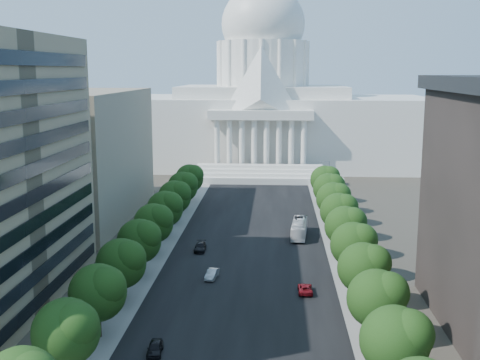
% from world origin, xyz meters
% --- Properties ---
extents(road_asphalt, '(30.00, 260.00, 0.01)m').
position_xyz_m(road_asphalt, '(0.00, 90.00, 0.00)').
color(road_asphalt, black).
rests_on(road_asphalt, ground).
extents(sidewalk_left, '(8.00, 260.00, 0.02)m').
position_xyz_m(sidewalk_left, '(-19.00, 90.00, 0.00)').
color(sidewalk_left, gray).
rests_on(sidewalk_left, ground).
extents(sidewalk_right, '(8.00, 260.00, 0.02)m').
position_xyz_m(sidewalk_right, '(19.00, 90.00, 0.00)').
color(sidewalk_right, gray).
rests_on(sidewalk_right, ground).
extents(capitol, '(120.00, 56.00, 73.00)m').
position_xyz_m(capitol, '(0.00, 184.89, 20.01)').
color(capitol, white).
rests_on(capitol, ground).
extents(office_block_left_far, '(38.00, 52.00, 30.00)m').
position_xyz_m(office_block_left_far, '(-48.00, 100.00, 15.00)').
color(office_block_left_far, gray).
rests_on(office_block_left_far, ground).
extents(tree_l_b, '(7.79, 7.60, 9.97)m').
position_xyz_m(tree_l_b, '(-17.66, 23.81, 6.45)').
color(tree_l_b, '#33261C').
rests_on(tree_l_b, ground).
extents(tree_l_c, '(7.79, 7.60, 9.97)m').
position_xyz_m(tree_l_c, '(-17.66, 35.81, 6.45)').
color(tree_l_c, '#33261C').
rests_on(tree_l_c, ground).
extents(tree_l_d, '(7.79, 7.60, 9.97)m').
position_xyz_m(tree_l_d, '(-17.66, 47.81, 6.45)').
color(tree_l_d, '#33261C').
rests_on(tree_l_d, ground).
extents(tree_l_e, '(7.79, 7.60, 9.97)m').
position_xyz_m(tree_l_e, '(-17.66, 59.81, 6.45)').
color(tree_l_e, '#33261C').
rests_on(tree_l_e, ground).
extents(tree_l_f, '(7.79, 7.60, 9.97)m').
position_xyz_m(tree_l_f, '(-17.66, 71.81, 6.45)').
color(tree_l_f, '#33261C').
rests_on(tree_l_f, ground).
extents(tree_l_g, '(7.79, 7.60, 9.97)m').
position_xyz_m(tree_l_g, '(-17.66, 83.81, 6.45)').
color(tree_l_g, '#33261C').
rests_on(tree_l_g, ground).
extents(tree_l_h, '(7.79, 7.60, 9.97)m').
position_xyz_m(tree_l_h, '(-17.66, 95.81, 6.45)').
color(tree_l_h, '#33261C').
rests_on(tree_l_h, ground).
extents(tree_l_i, '(7.79, 7.60, 9.97)m').
position_xyz_m(tree_l_i, '(-17.66, 107.81, 6.45)').
color(tree_l_i, '#33261C').
rests_on(tree_l_i, ground).
extents(tree_l_j, '(7.79, 7.60, 9.97)m').
position_xyz_m(tree_l_j, '(-17.66, 119.81, 6.45)').
color(tree_l_j, '#33261C').
rests_on(tree_l_j, ground).
extents(tree_r_b, '(7.79, 7.60, 9.97)m').
position_xyz_m(tree_r_b, '(18.34, 23.81, 6.45)').
color(tree_r_b, '#33261C').
rests_on(tree_r_b, ground).
extents(tree_r_c, '(7.79, 7.60, 9.97)m').
position_xyz_m(tree_r_c, '(18.34, 35.81, 6.45)').
color(tree_r_c, '#33261C').
rests_on(tree_r_c, ground).
extents(tree_r_d, '(7.79, 7.60, 9.97)m').
position_xyz_m(tree_r_d, '(18.34, 47.81, 6.45)').
color(tree_r_d, '#33261C').
rests_on(tree_r_d, ground).
extents(tree_r_e, '(7.79, 7.60, 9.97)m').
position_xyz_m(tree_r_e, '(18.34, 59.81, 6.45)').
color(tree_r_e, '#33261C').
rests_on(tree_r_e, ground).
extents(tree_r_f, '(7.79, 7.60, 9.97)m').
position_xyz_m(tree_r_f, '(18.34, 71.81, 6.45)').
color(tree_r_f, '#33261C').
rests_on(tree_r_f, ground).
extents(tree_r_g, '(7.79, 7.60, 9.97)m').
position_xyz_m(tree_r_g, '(18.34, 83.81, 6.45)').
color(tree_r_g, '#33261C').
rests_on(tree_r_g, ground).
extents(tree_r_h, '(7.79, 7.60, 9.97)m').
position_xyz_m(tree_r_h, '(18.34, 95.81, 6.45)').
color(tree_r_h, '#33261C').
rests_on(tree_r_h, ground).
extents(tree_r_i, '(7.79, 7.60, 9.97)m').
position_xyz_m(tree_r_i, '(18.34, 107.81, 6.45)').
color(tree_r_i, '#33261C').
rests_on(tree_r_i, ground).
extents(tree_r_j, '(7.79, 7.60, 9.97)m').
position_xyz_m(tree_r_j, '(18.34, 119.81, 6.45)').
color(tree_r_j, '#33261C').
rests_on(tree_r_j, ground).
extents(streetlight_b, '(2.61, 0.44, 9.00)m').
position_xyz_m(streetlight_b, '(19.90, 35.00, 5.82)').
color(streetlight_b, gray).
rests_on(streetlight_b, ground).
extents(streetlight_c, '(2.61, 0.44, 9.00)m').
position_xyz_m(streetlight_c, '(19.90, 60.00, 5.82)').
color(streetlight_c, gray).
rests_on(streetlight_c, ground).
extents(streetlight_d, '(2.61, 0.44, 9.00)m').
position_xyz_m(streetlight_d, '(19.90, 85.00, 5.82)').
color(streetlight_d, gray).
rests_on(streetlight_d, ground).
extents(streetlight_e, '(2.61, 0.44, 9.00)m').
position_xyz_m(streetlight_e, '(19.90, 110.00, 5.82)').
color(streetlight_e, gray).
rests_on(streetlight_e, ground).
extents(streetlight_f, '(2.61, 0.44, 9.00)m').
position_xyz_m(streetlight_f, '(19.90, 135.00, 5.82)').
color(streetlight_f, gray).
rests_on(streetlight_f, ground).
extents(car_dark_a, '(2.06, 4.51, 1.50)m').
position_xyz_m(car_dark_a, '(-9.70, 31.61, 0.75)').
color(car_dark_a, black).
rests_on(car_dark_a, ground).
extents(car_silver, '(2.22, 4.79, 1.52)m').
position_xyz_m(car_silver, '(-5.54, 59.39, 0.76)').
color(car_silver, '#A4A5AC').
rests_on(car_silver, ground).
extents(car_red, '(2.29, 4.86, 1.34)m').
position_xyz_m(car_red, '(9.90, 53.61, 0.67)').
color(car_red, maroon).
rests_on(car_red, ground).
extents(car_dark_b, '(2.26, 5.30, 1.52)m').
position_xyz_m(car_dark_b, '(-9.48, 74.87, 0.76)').
color(car_dark_b, black).
rests_on(car_dark_b, ground).
extents(city_bus, '(4.02, 12.67, 3.47)m').
position_xyz_m(city_bus, '(10.16, 86.40, 1.74)').
color(city_bus, silver).
rests_on(city_bus, ground).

